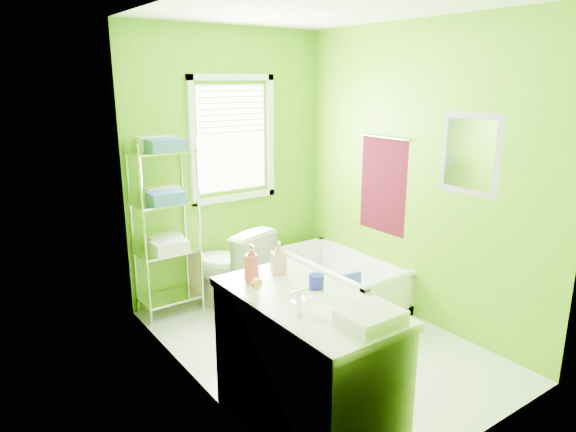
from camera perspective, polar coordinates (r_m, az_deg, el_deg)
ground at (r=4.38m, az=3.36°, el=-13.96°), size 2.90×2.90×0.00m
room_envelope at (r=3.87m, az=3.71°, el=6.49°), size 2.14×2.94×2.62m
window at (r=5.06m, az=-6.15°, el=9.24°), size 0.92×0.05×1.22m
door at (r=2.65m, az=-0.42°, el=-9.95°), size 0.09×0.80×2.00m
right_wall_decor at (r=4.61m, az=13.90°, el=4.62°), size 0.04×1.48×1.17m
bathtub at (r=5.13m, az=5.90°, el=-7.75°), size 0.63×1.36×0.44m
toilet at (r=4.84m, az=-6.61°, el=-5.73°), size 0.67×0.90×0.82m
vanity at (r=3.17m, az=2.07°, el=-16.10°), size 0.62×1.20×1.15m
wire_shelf_unit at (r=4.70m, az=-13.38°, el=0.77°), size 0.55×0.44×1.63m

